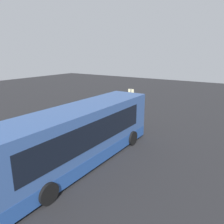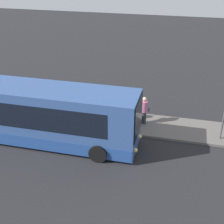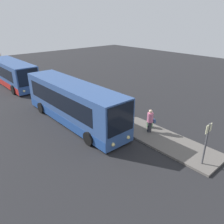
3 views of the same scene
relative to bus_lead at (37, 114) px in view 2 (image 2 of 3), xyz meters
The scene contains 6 objects.
ground 1.78m from the bus_lead, ahead, with size 80.00×80.00×0.00m, color #232326.
platform 3.41m from the bus_lead, 75.26° to the left, with size 20.00×2.69×0.14m.
bus_lead is the anchor object (origin of this frame).
passenger_boarding 3.39m from the bus_lead, 71.43° to the left, with size 0.48×0.62×1.74m.
passenger_waiting 6.31m from the bus_lead, 28.89° to the left, with size 0.62×0.71×1.76m.
suitcase 6.31m from the bus_lead, 35.67° to the left, with size 0.39×0.24×0.85m.
Camera 2 is at (6.87, -13.71, 9.66)m, focal length 50.00 mm.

